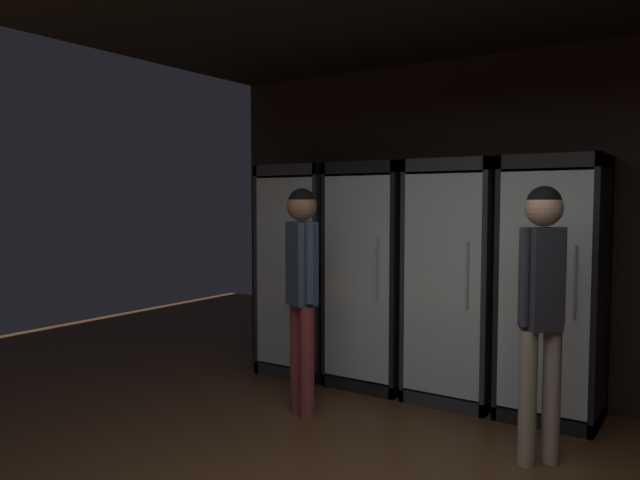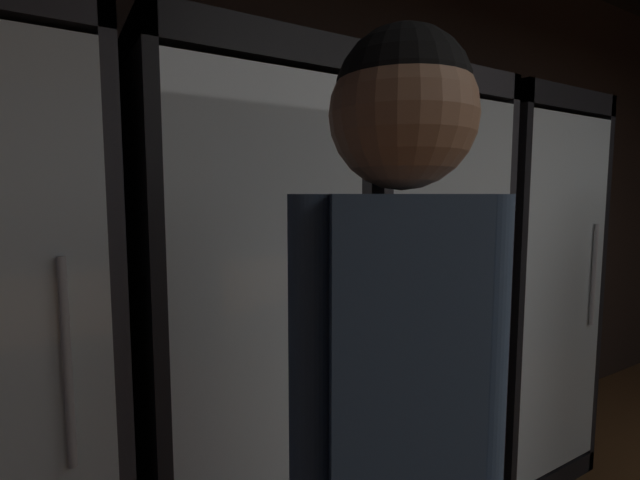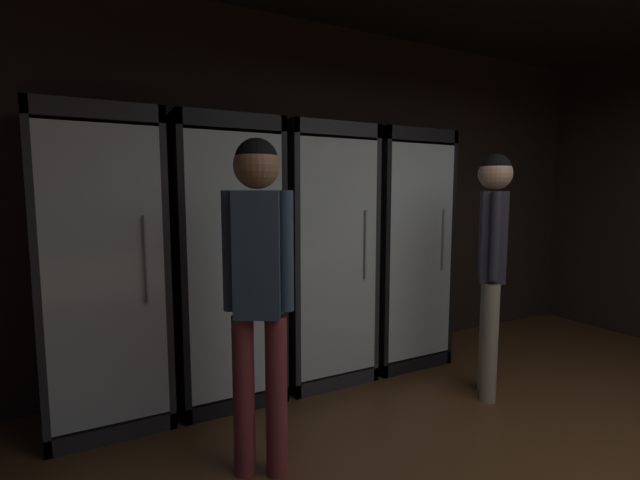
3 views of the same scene
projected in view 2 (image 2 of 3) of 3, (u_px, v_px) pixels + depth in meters
name	position (u px, v px, depth m)	size (l,w,h in m)	color
wall_back	(446.00, 204.00, 2.54)	(6.00, 0.06, 2.80)	black
cooler_left	(237.00, 335.00, 1.62)	(0.70, 0.61, 1.93)	black
cooler_center	(395.00, 310.00, 2.01)	(0.70, 0.61, 1.93)	#2B2B30
cooler_right	(503.00, 290.00, 2.39)	(0.70, 0.61, 1.93)	black
shopper_near	(397.00, 438.00, 0.73)	(0.32, 0.25, 1.70)	brown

